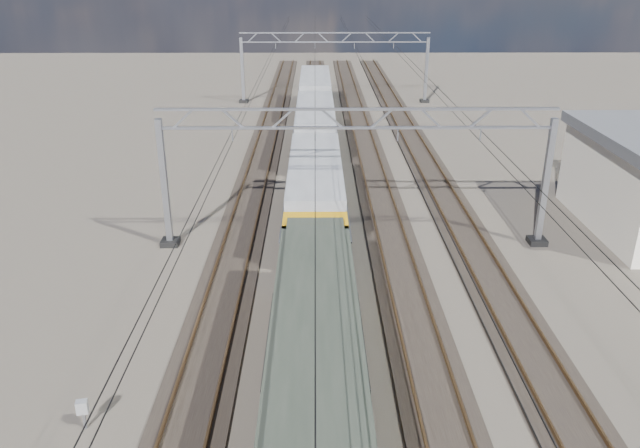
{
  "coord_description": "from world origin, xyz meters",
  "views": [
    {
      "loc": [
        -1.98,
        -25.4,
        13.39
      ],
      "look_at": [
        -1.79,
        0.97,
        2.4
      ],
      "focal_mm": 35.0,
      "sensor_mm": 36.0,
      "label": 1
    }
  ],
  "objects_px": {
    "hopper_wagon_lead": "(315,188)",
    "hopper_wagon_mid": "(315,125)",
    "catenary_gantry_mid": "(356,172)",
    "locomotive": "(316,394)",
    "trackside_cabinet": "(82,408)",
    "hopper_wagon_third": "(315,90)",
    "catenary_gantry_far": "(335,65)"
  },
  "relations": [
    {
      "from": "catenary_gantry_mid",
      "to": "locomotive",
      "type": "height_order",
      "value": "catenary_gantry_mid"
    },
    {
      "from": "hopper_wagon_mid",
      "to": "hopper_wagon_third",
      "type": "relative_size",
      "value": 1.0
    },
    {
      "from": "hopper_wagon_mid",
      "to": "trackside_cabinet",
      "type": "xyz_separation_m",
      "value": [
        -7.2,
        -30.55,
        -1.46
      ]
    },
    {
      "from": "locomotive",
      "to": "trackside_cabinet",
      "type": "bearing_deg",
      "value": 169.38
    },
    {
      "from": "catenary_gantry_far",
      "to": "hopper_wagon_mid",
      "type": "bearing_deg",
      "value": -95.93
    },
    {
      "from": "hopper_wagon_mid",
      "to": "locomotive",
      "type": "bearing_deg",
      "value": -90.0
    },
    {
      "from": "hopper_wagon_third",
      "to": "locomotive",
      "type": "bearing_deg",
      "value": -90.0
    },
    {
      "from": "locomotive",
      "to": "hopper_wagon_lead",
      "type": "bearing_deg",
      "value": 90.0
    },
    {
      "from": "locomotive",
      "to": "hopper_wagon_mid",
      "type": "bearing_deg",
      "value": 90.0
    },
    {
      "from": "catenary_gantry_far",
      "to": "hopper_wagon_third",
      "type": "relative_size",
      "value": 1.53
    },
    {
      "from": "hopper_wagon_lead",
      "to": "trackside_cabinet",
      "type": "relative_size",
      "value": 12.6
    },
    {
      "from": "locomotive",
      "to": "trackside_cabinet",
      "type": "distance_m",
      "value": 7.49
    },
    {
      "from": "hopper_wagon_third",
      "to": "trackside_cabinet",
      "type": "relative_size",
      "value": 12.6
    },
    {
      "from": "hopper_wagon_lead",
      "to": "hopper_wagon_third",
      "type": "bearing_deg",
      "value": 90.0
    },
    {
      "from": "catenary_gantry_mid",
      "to": "catenary_gantry_far",
      "type": "distance_m",
      "value": 36.0
    },
    {
      "from": "catenary_gantry_mid",
      "to": "trackside_cabinet",
      "type": "bearing_deg",
      "value": -123.65
    },
    {
      "from": "hopper_wagon_lead",
      "to": "trackside_cabinet",
      "type": "distance_m",
      "value": 17.92
    },
    {
      "from": "locomotive",
      "to": "hopper_wagon_third",
      "type": "bearing_deg",
      "value": 90.0
    },
    {
      "from": "catenary_gantry_mid",
      "to": "hopper_wagon_mid",
      "type": "distance_m",
      "value": 16.93
    },
    {
      "from": "catenary_gantry_mid",
      "to": "hopper_wagon_lead",
      "type": "relative_size",
      "value": 1.53
    },
    {
      "from": "locomotive",
      "to": "hopper_wagon_third",
      "type": "xyz_separation_m",
      "value": [
        -0.0,
        46.1,
        -0.09
      ]
    },
    {
      "from": "locomotive",
      "to": "hopper_wagon_mid",
      "type": "xyz_separation_m",
      "value": [
        -0.0,
        31.9,
        -0.09
      ]
    },
    {
      "from": "catenary_gantry_far",
      "to": "trackside_cabinet",
      "type": "bearing_deg",
      "value": -100.46
    },
    {
      "from": "catenary_gantry_mid",
      "to": "catenary_gantry_far",
      "type": "bearing_deg",
      "value": 90.0
    },
    {
      "from": "hopper_wagon_mid",
      "to": "trackside_cabinet",
      "type": "bearing_deg",
      "value": -103.26
    },
    {
      "from": "hopper_wagon_lead",
      "to": "hopper_wagon_mid",
      "type": "height_order",
      "value": "same"
    },
    {
      "from": "catenary_gantry_far",
      "to": "locomotive",
      "type": "bearing_deg",
      "value": -92.24
    },
    {
      "from": "catenary_gantry_far",
      "to": "trackside_cabinet",
      "type": "relative_size",
      "value": 19.29
    },
    {
      "from": "catenary_gantry_mid",
      "to": "hopper_wagon_third",
      "type": "xyz_separation_m",
      "value": [
        -2.0,
        30.93,
        -1.67
      ]
    },
    {
      "from": "hopper_wagon_third",
      "to": "trackside_cabinet",
      "type": "xyz_separation_m",
      "value": [
        -7.2,
        -44.75,
        -1.46
      ]
    },
    {
      "from": "catenary_gantry_far",
      "to": "locomotive",
      "type": "xyz_separation_m",
      "value": [
        -2.0,
        -51.17,
        -1.58
      ]
    },
    {
      "from": "locomotive",
      "to": "trackside_cabinet",
      "type": "height_order",
      "value": "locomotive"
    }
  ]
}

